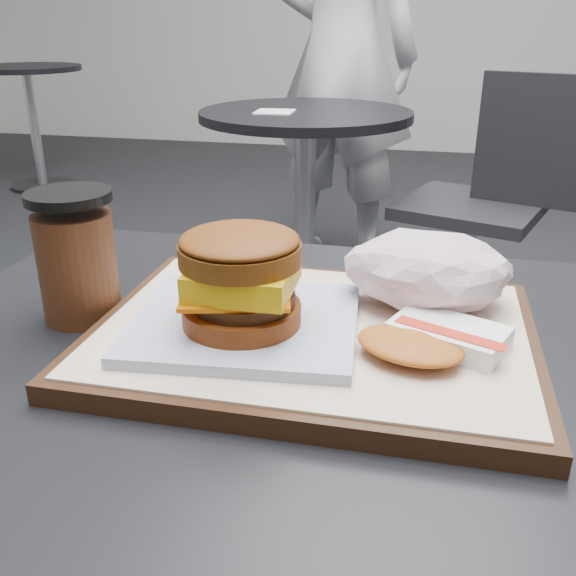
{
  "coord_description": "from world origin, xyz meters",
  "views": [
    {
      "loc": [
        0.07,
        -0.46,
        1.04
      ],
      "look_at": [
        -0.04,
        0.01,
        0.83
      ],
      "focal_mm": 40.0,
      "sensor_mm": 36.0,
      "label": 1
    }
  ],
  "objects_px": {
    "crumpled_wrapper": "(428,270)",
    "coffee_cup": "(77,260)",
    "neighbor_chair": "(494,194)",
    "customer_table": "(326,537)",
    "neighbor_table": "(305,171)",
    "patron": "(341,55)",
    "breakfast_sandwich": "(243,289)",
    "hash_brown": "(431,339)",
    "serving_tray": "(313,336)"
  },
  "relations": [
    {
      "from": "neighbor_chair",
      "to": "patron",
      "type": "bearing_deg",
      "value": 131.84
    },
    {
      "from": "serving_tray",
      "to": "breakfast_sandwich",
      "type": "height_order",
      "value": "breakfast_sandwich"
    },
    {
      "from": "breakfast_sandwich",
      "to": "serving_tray",
      "type": "bearing_deg",
      "value": 23.5
    },
    {
      "from": "hash_brown",
      "to": "crumpled_wrapper",
      "type": "relative_size",
      "value": 0.89
    },
    {
      "from": "breakfast_sandwich",
      "to": "neighbor_chair",
      "type": "relative_size",
      "value": 0.23
    },
    {
      "from": "serving_tray",
      "to": "crumpled_wrapper",
      "type": "height_order",
      "value": "crumpled_wrapper"
    },
    {
      "from": "customer_table",
      "to": "serving_tray",
      "type": "distance_m",
      "value": 0.2
    },
    {
      "from": "patron",
      "to": "breakfast_sandwich",
      "type": "bearing_deg",
      "value": 109.82
    },
    {
      "from": "breakfast_sandwich",
      "to": "coffee_cup",
      "type": "bearing_deg",
      "value": 168.6
    },
    {
      "from": "crumpled_wrapper",
      "to": "breakfast_sandwich",
      "type": "bearing_deg",
      "value": -148.0
    },
    {
      "from": "patron",
      "to": "coffee_cup",
      "type": "bearing_deg",
      "value": 105.62
    },
    {
      "from": "coffee_cup",
      "to": "neighbor_chair",
      "type": "distance_m",
      "value": 1.71
    },
    {
      "from": "crumpled_wrapper",
      "to": "neighbor_table",
      "type": "height_order",
      "value": "crumpled_wrapper"
    },
    {
      "from": "customer_table",
      "to": "crumpled_wrapper",
      "type": "xyz_separation_m",
      "value": [
        0.07,
        0.1,
        0.24
      ]
    },
    {
      "from": "serving_tray",
      "to": "patron",
      "type": "xyz_separation_m",
      "value": [
        -0.31,
        2.28,
        0.1
      ]
    },
    {
      "from": "crumpled_wrapper",
      "to": "patron",
      "type": "xyz_separation_m",
      "value": [
        -0.41,
        2.21,
        0.06
      ]
    },
    {
      "from": "crumpled_wrapper",
      "to": "patron",
      "type": "bearing_deg",
      "value": 100.45
    },
    {
      "from": "customer_table",
      "to": "neighbor_table",
      "type": "distance_m",
      "value": 1.69
    },
    {
      "from": "customer_table",
      "to": "crumpled_wrapper",
      "type": "distance_m",
      "value": 0.27
    },
    {
      "from": "crumpled_wrapper",
      "to": "coffee_cup",
      "type": "xyz_separation_m",
      "value": [
        -0.32,
        -0.06,
        0.0
      ]
    },
    {
      "from": "serving_tray",
      "to": "coffee_cup",
      "type": "distance_m",
      "value": 0.23
    },
    {
      "from": "coffee_cup",
      "to": "neighbor_chair",
      "type": "relative_size",
      "value": 0.14
    },
    {
      "from": "coffee_cup",
      "to": "breakfast_sandwich",
      "type": "bearing_deg",
      "value": -11.4
    },
    {
      "from": "neighbor_table",
      "to": "customer_table",
      "type": "bearing_deg",
      "value": -78.02
    },
    {
      "from": "neighbor_chair",
      "to": "crumpled_wrapper",
      "type": "bearing_deg",
      "value": -97.38
    },
    {
      "from": "crumpled_wrapper",
      "to": "neighbor_table",
      "type": "relative_size",
      "value": 0.2
    },
    {
      "from": "serving_tray",
      "to": "neighbor_table",
      "type": "height_order",
      "value": "serving_tray"
    },
    {
      "from": "hash_brown",
      "to": "neighbor_table",
      "type": "height_order",
      "value": "hash_brown"
    },
    {
      "from": "serving_tray",
      "to": "crumpled_wrapper",
      "type": "bearing_deg",
      "value": 36.44
    },
    {
      "from": "serving_tray",
      "to": "crumpled_wrapper",
      "type": "distance_m",
      "value": 0.12
    },
    {
      "from": "customer_table",
      "to": "coffee_cup",
      "type": "xyz_separation_m",
      "value": [
        -0.25,
        0.04,
        0.24
      ]
    },
    {
      "from": "breakfast_sandwich",
      "to": "coffee_cup",
      "type": "relative_size",
      "value": 1.65
    },
    {
      "from": "crumpled_wrapper",
      "to": "customer_table",
      "type": "bearing_deg",
      "value": -125.2
    },
    {
      "from": "coffee_cup",
      "to": "neighbor_table",
      "type": "bearing_deg",
      "value": 93.6
    },
    {
      "from": "customer_table",
      "to": "serving_tray",
      "type": "relative_size",
      "value": 2.11
    },
    {
      "from": "neighbor_table",
      "to": "hash_brown",
      "type": "bearing_deg",
      "value": -75.36
    },
    {
      "from": "serving_tray",
      "to": "crumpled_wrapper",
      "type": "xyz_separation_m",
      "value": [
        0.09,
        0.07,
        0.04
      ]
    },
    {
      "from": "crumpled_wrapper",
      "to": "neighbor_chair",
      "type": "bearing_deg",
      "value": 82.62
    },
    {
      "from": "serving_tray",
      "to": "neighbor_table",
      "type": "xyz_separation_m",
      "value": [
        -0.33,
        1.62,
        -0.23
      ]
    },
    {
      "from": "serving_tray",
      "to": "hash_brown",
      "type": "height_order",
      "value": "hash_brown"
    },
    {
      "from": "hash_brown",
      "to": "breakfast_sandwich",
      "type": "bearing_deg",
      "value": -179.93
    },
    {
      "from": "customer_table",
      "to": "neighbor_chair",
      "type": "height_order",
      "value": "neighbor_chair"
    },
    {
      "from": "hash_brown",
      "to": "patron",
      "type": "xyz_separation_m",
      "value": [
        -0.42,
        2.31,
        0.08
      ]
    },
    {
      "from": "customer_table",
      "to": "serving_tray",
      "type": "height_order",
      "value": "serving_tray"
    },
    {
      "from": "breakfast_sandwich",
      "to": "patron",
      "type": "height_order",
      "value": "patron"
    },
    {
      "from": "customer_table",
      "to": "neighbor_table",
      "type": "xyz_separation_m",
      "value": [
        -0.35,
        1.65,
        -0.03
      ]
    },
    {
      "from": "neighbor_table",
      "to": "coffee_cup",
      "type": "bearing_deg",
      "value": -86.4
    },
    {
      "from": "hash_brown",
      "to": "serving_tray",
      "type": "bearing_deg",
      "value": 166.53
    },
    {
      "from": "crumpled_wrapper",
      "to": "coffee_cup",
      "type": "relative_size",
      "value": 1.21
    },
    {
      "from": "breakfast_sandwich",
      "to": "hash_brown",
      "type": "bearing_deg",
      "value": 0.07
    }
  ]
}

